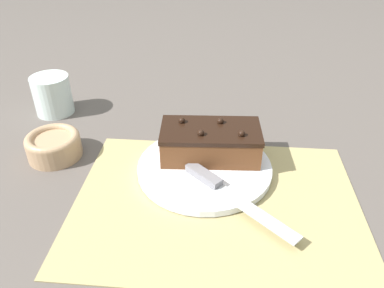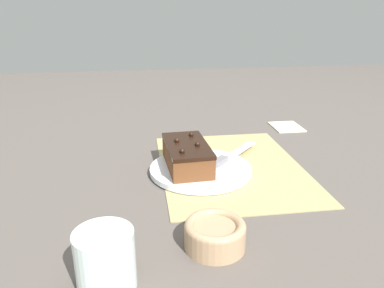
# 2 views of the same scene
# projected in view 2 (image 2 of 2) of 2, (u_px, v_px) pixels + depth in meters

# --- Properties ---
(ground_plane) EXTENTS (3.00, 3.00, 0.00)m
(ground_plane) POSITION_uv_depth(u_px,v_px,m) (231.00, 167.00, 0.92)
(ground_plane) COLOR #544C47
(placemat_woven) EXTENTS (0.46, 0.34, 0.00)m
(placemat_woven) POSITION_uv_depth(u_px,v_px,m) (231.00, 166.00, 0.92)
(placemat_woven) COLOR tan
(placemat_woven) RESTS_ON ground_plane
(cake_plate) EXTENTS (0.24, 0.24, 0.01)m
(cake_plate) POSITION_uv_depth(u_px,v_px,m) (201.00, 169.00, 0.88)
(cake_plate) COLOR white
(cake_plate) RESTS_ON placemat_woven
(chocolate_cake) EXTENTS (0.18, 0.10, 0.07)m
(chocolate_cake) POSITION_uv_depth(u_px,v_px,m) (187.00, 155.00, 0.87)
(chocolate_cake) COLOR brown
(chocolate_cake) RESTS_ON cake_plate
(serving_knife) EXTENTS (0.18, 0.17, 0.01)m
(serving_knife) POSITION_uv_depth(u_px,v_px,m) (225.00, 159.00, 0.91)
(serving_knife) COLOR slate
(serving_knife) RESTS_ON cake_plate
(drinking_glass) EXTENTS (0.08, 0.08, 0.09)m
(drinking_glass) POSITION_uv_depth(u_px,v_px,m) (105.00, 260.00, 0.51)
(drinking_glass) COLOR silver
(drinking_glass) RESTS_ON ground_plane
(small_bowl) EXTENTS (0.10, 0.10, 0.05)m
(small_bowl) POSITION_uv_depth(u_px,v_px,m) (215.00, 234.00, 0.61)
(small_bowl) COLOR tan
(small_bowl) RESTS_ON ground_plane
(folded_napkin) EXTENTS (0.11, 0.09, 0.01)m
(folded_napkin) POSITION_uv_depth(u_px,v_px,m) (286.00, 126.00, 1.21)
(folded_napkin) COLOR beige
(folded_napkin) RESTS_ON ground_plane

